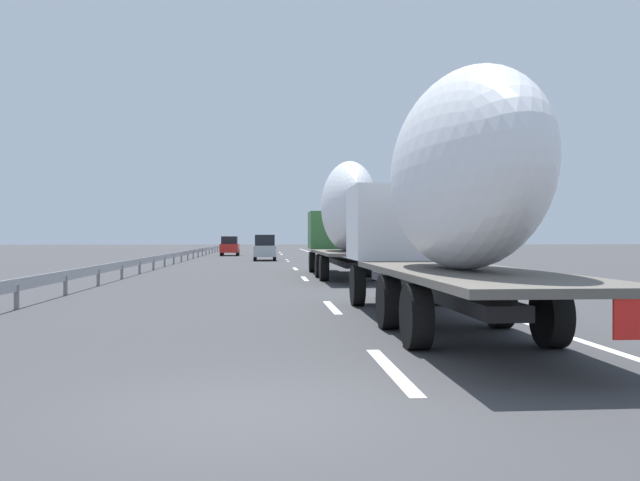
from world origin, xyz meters
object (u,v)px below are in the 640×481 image
object	(u,v)px
truck_lead	(345,215)
car_red_compact	(230,246)
road_sign	(346,230)
truck_trailing	(445,194)
car_silver_hatch	(265,248)

from	to	relation	value
truck_lead	car_red_compact	size ratio (longest dim) A/B	3.04
car_red_compact	road_sign	world-z (taller)	road_sign
car_red_compact	road_sign	bearing A→B (deg)	-139.93
truck_lead	truck_trailing	world-z (taller)	truck_lead
car_red_compact	car_silver_hatch	size ratio (longest dim) A/B	1.01
truck_lead	road_sign	xyz separation A→B (m)	(25.66, -3.10, -0.35)
truck_trailing	road_sign	size ratio (longest dim) A/B	3.60
truck_lead	road_sign	distance (m)	25.85
truck_trailing	car_silver_hatch	world-z (taller)	truck_trailing
truck_trailing	car_red_compact	size ratio (longest dim) A/B	2.92
truck_trailing	car_silver_hatch	size ratio (longest dim) A/B	2.95
truck_trailing	road_sign	xyz separation A→B (m)	(42.33, -3.10, -0.22)
car_red_compact	car_silver_hatch	bearing A→B (deg)	-166.54
road_sign	truck_lead	bearing A→B (deg)	173.11
car_red_compact	car_silver_hatch	world-z (taller)	car_silver_hatch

